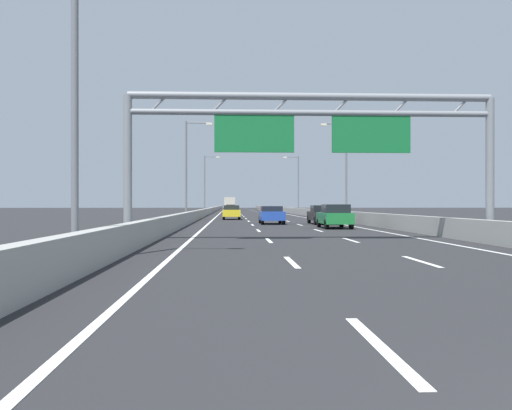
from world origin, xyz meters
TOP-DOWN VIEW (x-y plane):
  - ground_plane at (0.00, 100.00)m, footprint 260.00×260.00m
  - lane_dash_left_0 at (-1.80, 3.50)m, footprint 0.16×3.00m
  - lane_dash_left_1 at (-1.80, 12.50)m, footprint 0.16×3.00m
  - lane_dash_left_2 at (-1.80, 21.50)m, footprint 0.16×3.00m
  - lane_dash_left_3 at (-1.80, 30.50)m, footprint 0.16×3.00m
  - lane_dash_left_4 at (-1.80, 39.50)m, footprint 0.16×3.00m
  - lane_dash_left_5 at (-1.80, 48.50)m, footprint 0.16×3.00m
  - lane_dash_left_6 at (-1.80, 57.50)m, footprint 0.16×3.00m
  - lane_dash_left_7 at (-1.80, 66.50)m, footprint 0.16×3.00m
  - lane_dash_left_8 at (-1.80, 75.50)m, footprint 0.16×3.00m
  - lane_dash_left_9 at (-1.80, 84.50)m, footprint 0.16×3.00m
  - lane_dash_left_10 at (-1.80, 93.50)m, footprint 0.16×3.00m
  - lane_dash_left_11 at (-1.80, 102.50)m, footprint 0.16×3.00m
  - lane_dash_left_12 at (-1.80, 111.50)m, footprint 0.16×3.00m
  - lane_dash_left_13 at (-1.80, 120.50)m, footprint 0.16×3.00m
  - lane_dash_left_14 at (-1.80, 129.50)m, footprint 0.16×3.00m
  - lane_dash_left_15 at (-1.80, 138.50)m, footprint 0.16×3.00m
  - lane_dash_left_16 at (-1.80, 147.50)m, footprint 0.16×3.00m
  - lane_dash_left_17 at (-1.80, 156.50)m, footprint 0.16×3.00m
  - lane_dash_right_1 at (1.80, 12.50)m, footprint 0.16×3.00m
  - lane_dash_right_2 at (1.80, 21.50)m, footprint 0.16×3.00m
  - lane_dash_right_3 at (1.80, 30.50)m, footprint 0.16×3.00m
  - lane_dash_right_4 at (1.80, 39.50)m, footprint 0.16×3.00m
  - lane_dash_right_5 at (1.80, 48.50)m, footprint 0.16×3.00m
  - lane_dash_right_6 at (1.80, 57.50)m, footprint 0.16×3.00m
  - lane_dash_right_7 at (1.80, 66.50)m, footprint 0.16×3.00m
  - lane_dash_right_8 at (1.80, 75.50)m, footprint 0.16×3.00m
  - lane_dash_right_9 at (1.80, 84.50)m, footprint 0.16×3.00m
  - lane_dash_right_10 at (1.80, 93.50)m, footprint 0.16×3.00m
  - lane_dash_right_11 at (1.80, 102.50)m, footprint 0.16×3.00m
  - lane_dash_right_12 at (1.80, 111.50)m, footprint 0.16×3.00m
  - lane_dash_right_13 at (1.80, 120.50)m, footprint 0.16×3.00m
  - lane_dash_right_14 at (1.80, 129.50)m, footprint 0.16×3.00m
  - lane_dash_right_15 at (1.80, 138.50)m, footprint 0.16×3.00m
  - lane_dash_right_16 at (1.80, 147.50)m, footprint 0.16×3.00m
  - lane_dash_right_17 at (1.80, 156.50)m, footprint 0.16×3.00m
  - edge_line_left at (-5.25, 88.00)m, footprint 0.16×176.00m
  - edge_line_right at (5.25, 88.00)m, footprint 0.16×176.00m
  - barrier_left at (-6.90, 110.00)m, footprint 0.45×220.00m
  - barrier_right at (6.90, 110.00)m, footprint 0.45×220.00m
  - sign_gantry at (0.01, 20.99)m, footprint 15.97×0.36m
  - streetlamp_left_near at (-7.47, 12.66)m, footprint 2.58×0.28m
  - streetlamp_left_mid at (-7.47, 50.49)m, footprint 2.58×0.28m
  - streetlamp_right_mid at (7.47, 50.49)m, footprint 2.58×0.28m
  - streetlamp_left_far at (-7.47, 88.32)m, footprint 2.58×0.28m
  - streetlamp_right_far at (7.47, 88.32)m, footprint 2.58×0.28m
  - yellow_car at (-3.36, 54.69)m, footprint 1.79×4.35m
  - blue_car at (-0.20, 41.49)m, footprint 1.86×4.22m
  - white_car at (-3.40, 136.72)m, footprint 1.71×4.19m
  - red_car at (-3.46, 102.04)m, footprint 1.89×4.32m
  - green_car at (3.37, 33.53)m, footprint 1.78×4.19m
  - black_car at (3.82, 41.02)m, footprint 1.88×4.67m
  - box_truck at (-3.66, 125.87)m, footprint 2.46×8.49m

SIDE VIEW (x-z plane):
  - ground_plane at x=0.00m, z-range 0.00..0.00m
  - lane_dash_left_0 at x=-1.80m, z-range 0.00..0.01m
  - lane_dash_left_1 at x=-1.80m, z-range 0.00..0.01m
  - lane_dash_left_2 at x=-1.80m, z-range 0.00..0.01m
  - lane_dash_left_3 at x=-1.80m, z-range 0.00..0.01m
  - lane_dash_left_4 at x=-1.80m, z-range 0.00..0.01m
  - lane_dash_left_5 at x=-1.80m, z-range 0.00..0.01m
  - lane_dash_left_6 at x=-1.80m, z-range 0.00..0.01m
  - lane_dash_left_7 at x=-1.80m, z-range 0.00..0.01m
  - lane_dash_left_8 at x=-1.80m, z-range 0.00..0.01m
  - lane_dash_left_9 at x=-1.80m, z-range 0.00..0.01m
  - lane_dash_left_10 at x=-1.80m, z-range 0.00..0.01m
  - lane_dash_left_11 at x=-1.80m, z-range 0.00..0.01m
  - lane_dash_left_12 at x=-1.80m, z-range 0.00..0.01m
  - lane_dash_left_13 at x=-1.80m, z-range 0.00..0.01m
  - lane_dash_left_14 at x=-1.80m, z-range 0.00..0.01m
  - lane_dash_left_15 at x=-1.80m, z-range 0.00..0.01m
  - lane_dash_left_16 at x=-1.80m, z-range 0.00..0.01m
  - lane_dash_left_17 at x=-1.80m, z-range 0.00..0.01m
  - lane_dash_right_1 at x=1.80m, z-range 0.00..0.01m
  - lane_dash_right_2 at x=1.80m, z-range 0.00..0.01m
  - lane_dash_right_3 at x=1.80m, z-range 0.00..0.01m
  - lane_dash_right_4 at x=1.80m, z-range 0.00..0.01m
  - lane_dash_right_5 at x=1.80m, z-range 0.00..0.01m
  - lane_dash_right_6 at x=1.80m, z-range 0.00..0.01m
  - lane_dash_right_7 at x=1.80m, z-range 0.00..0.01m
  - lane_dash_right_8 at x=1.80m, z-range 0.00..0.01m
  - lane_dash_right_9 at x=1.80m, z-range 0.00..0.01m
  - lane_dash_right_10 at x=1.80m, z-range 0.00..0.01m
  - lane_dash_right_11 at x=1.80m, z-range 0.00..0.01m
  - lane_dash_right_12 at x=1.80m, z-range 0.00..0.01m
  - lane_dash_right_13 at x=1.80m, z-range 0.00..0.01m
  - lane_dash_right_14 at x=1.80m, z-range 0.00..0.01m
  - lane_dash_right_15 at x=1.80m, z-range 0.00..0.01m
  - lane_dash_right_16 at x=1.80m, z-range 0.00..0.01m
  - lane_dash_right_17 at x=1.80m, z-range 0.00..0.01m
  - edge_line_left at x=-5.25m, z-range 0.00..0.01m
  - edge_line_right at x=5.25m, z-range 0.00..0.01m
  - barrier_left at x=-6.90m, z-range 0.00..0.95m
  - barrier_right at x=6.90m, z-range 0.00..0.95m
  - blue_car at x=-0.20m, z-range 0.03..1.45m
  - black_car at x=3.82m, z-range 0.01..1.50m
  - yellow_car at x=-3.36m, z-range 0.03..1.49m
  - red_car at x=-3.46m, z-range 0.02..1.49m
  - white_car at x=-3.40m, z-range 0.03..1.51m
  - green_car at x=3.37m, z-range 0.01..1.59m
  - box_truck at x=-3.66m, z-range 0.13..3.25m
  - sign_gantry at x=0.01m, z-range 1.62..7.98m
  - streetlamp_left_near at x=-7.47m, z-range 0.65..10.15m
  - streetlamp_left_mid at x=-7.47m, z-range 0.65..10.15m
  - streetlamp_right_mid at x=7.47m, z-range 0.65..10.15m
  - streetlamp_left_far at x=-7.47m, z-range 0.65..10.15m
  - streetlamp_right_far at x=7.47m, z-range 0.65..10.15m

